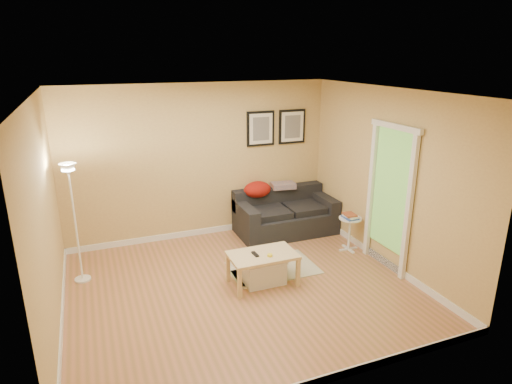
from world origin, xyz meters
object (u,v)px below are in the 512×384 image
at_px(coffee_table, 263,269).
at_px(storage_bin, 263,271).
at_px(book_stack, 350,216).
at_px(floor_lamp, 76,227).
at_px(sofa, 286,212).
at_px(side_table, 349,234).

relative_size(coffee_table, storage_bin, 1.59).
height_order(book_stack, floor_lamp, floor_lamp).
bearing_deg(floor_lamp, storage_bin, -22.84).
relative_size(sofa, side_table, 3.07).
height_order(storage_bin, floor_lamp, floor_lamp).
distance_m(side_table, book_stack, 0.32).
bearing_deg(book_stack, coffee_table, -164.06).
distance_m(coffee_table, storage_bin, 0.07).
distance_m(sofa, side_table, 1.22).
bearing_deg(sofa, side_table, -58.21).
bearing_deg(sofa, book_stack, -59.43).
distance_m(coffee_table, floor_lamp, 2.59).
relative_size(sofa, coffee_table, 1.87).
relative_size(storage_bin, book_stack, 2.30).
distance_m(sofa, coffee_table, 1.88).
height_order(storage_bin, side_table, side_table).
relative_size(book_stack, floor_lamp, 0.15).
relative_size(sofa, storage_bin, 2.98).
bearing_deg(floor_lamp, sofa, 8.55).
bearing_deg(book_stack, floor_lamp, 172.25).
distance_m(coffee_table, side_table, 1.78).
bearing_deg(floor_lamp, coffee_table, -23.94).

